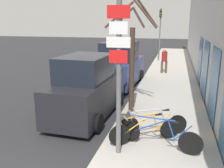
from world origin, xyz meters
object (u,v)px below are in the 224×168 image
at_px(signpost, 119,74).
at_px(bicycle_2, 153,124).
at_px(parked_car_0, 87,89).
at_px(pedestrian_near, 164,59).
at_px(parked_car_1, 120,66).
at_px(street_tree, 132,58).
at_px(bicycle_1, 145,130).
at_px(bicycle_0, 158,135).
at_px(traffic_light, 160,28).

bearing_deg(signpost, bicycle_2, 58.79).
distance_m(parked_car_0, pedestrian_near, 8.83).
relative_size(parked_car_1, pedestrian_near, 2.70).
relative_size(pedestrian_near, street_tree, 0.38).
xyz_separation_m(signpost, bicycle_1, (0.62, 0.79, -1.77)).
height_order(bicycle_0, bicycle_2, bicycle_0).
relative_size(parked_car_0, street_tree, 1.00).
xyz_separation_m(signpost, pedestrian_near, (0.60, 11.16, -1.18)).
relative_size(bicycle_2, traffic_light, 0.44).
distance_m(parked_car_1, street_tree, 4.87).
distance_m(parked_car_0, parked_car_1, 5.04).
relative_size(signpost, street_tree, 0.89).
distance_m(bicycle_2, street_tree, 2.75).
height_order(bicycle_0, bicycle_1, bicycle_0).
bearing_deg(pedestrian_near, street_tree, -111.34).
distance_m(bicycle_1, street_tree, 3.07).
xyz_separation_m(bicycle_0, street_tree, (-1.23, 2.66, 1.70)).
bearing_deg(bicycle_0, pedestrian_near, 14.66).
bearing_deg(traffic_light, bicycle_2, -86.47).
height_order(signpost, bicycle_2, signpost).
distance_m(parked_car_0, street_tree, 2.06).
bearing_deg(bicycle_1, bicycle_0, -154.16).
xyz_separation_m(pedestrian_near, street_tree, (-0.82, -7.96, 1.13)).
bearing_deg(bicycle_0, parked_car_1, 33.06).
xyz_separation_m(parked_car_1, pedestrian_near, (2.28, 3.46, -0.00)).
relative_size(bicycle_2, street_tree, 0.45).
xyz_separation_m(parked_car_1, street_tree, (1.47, -4.50, 1.13)).
relative_size(street_tree, traffic_light, 0.98).
height_order(bicycle_0, parked_car_0, parked_car_0).
relative_size(signpost, bicycle_0, 1.69).
distance_m(bicycle_2, pedestrian_near, 9.86).
bearing_deg(street_tree, bicycle_0, -65.26).
relative_size(signpost, traffic_light, 0.87).
bearing_deg(street_tree, bicycle_2, -61.57).
relative_size(signpost, pedestrian_near, 2.37).
height_order(parked_car_1, traffic_light, traffic_light).
bearing_deg(signpost, street_tree, 93.92).
bearing_deg(traffic_light, signpost, -89.51).
bearing_deg(bicycle_1, parked_car_0, 21.43).
distance_m(parked_car_1, traffic_light, 9.22).
bearing_deg(pedestrian_near, bicycle_0, -103.28).
xyz_separation_m(bicycle_1, bicycle_2, (0.18, 0.53, -0.00)).
bearing_deg(parked_car_1, traffic_light, 83.07).
xyz_separation_m(bicycle_1, street_tree, (-0.83, 2.41, 1.72)).
height_order(parked_car_0, street_tree, street_tree).
distance_m(bicycle_0, parked_car_1, 7.67).
relative_size(bicycle_0, traffic_light, 0.52).
distance_m(bicycle_1, parked_car_1, 7.30).
bearing_deg(bicycle_0, traffic_light, 16.55).
relative_size(pedestrian_near, traffic_light, 0.37).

